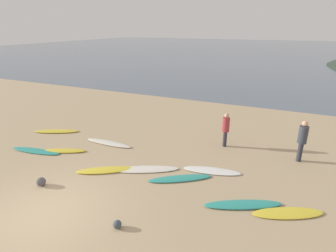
{
  "coord_description": "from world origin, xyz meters",
  "views": [
    {
      "loc": [
        6.16,
        -4.55,
        5.3
      ],
      "look_at": [
        0.93,
        6.99,
        0.6
      ],
      "focal_mm": 28.95,
      "sensor_mm": 36.0,
      "label": 1
    }
  ],
  "objects_px": {
    "surfboard_0": "(57,131)",
    "surfboard_2": "(64,151)",
    "beach_rock_far": "(117,224)",
    "surfboard_6": "(180,178)",
    "surfboard_9": "(288,213)",
    "surfboard_3": "(109,143)",
    "surfboard_5": "(145,169)",
    "person_0": "(302,138)",
    "surfboard_8": "(243,204)",
    "person_1": "(226,127)",
    "surfboard_1": "(36,151)",
    "surfboard_4": "(105,170)",
    "beach_rock_near": "(41,182)",
    "surfboard_7": "(212,171)"
  },
  "relations": [
    {
      "from": "surfboard_0",
      "to": "surfboard_2",
      "type": "relative_size",
      "value": 1.2
    },
    {
      "from": "surfboard_0",
      "to": "beach_rock_far",
      "type": "xyz_separation_m",
      "value": [
        7.11,
        -4.77,
        0.08
      ]
    },
    {
      "from": "surfboard_6",
      "to": "surfboard_9",
      "type": "distance_m",
      "value": 3.71
    },
    {
      "from": "surfboard_3",
      "to": "surfboard_5",
      "type": "relative_size",
      "value": 0.95
    },
    {
      "from": "surfboard_0",
      "to": "person_0",
      "type": "height_order",
      "value": "person_0"
    },
    {
      "from": "surfboard_2",
      "to": "surfboard_6",
      "type": "relative_size",
      "value": 0.83
    },
    {
      "from": "surfboard_5",
      "to": "surfboard_8",
      "type": "relative_size",
      "value": 1.07
    },
    {
      "from": "beach_rock_far",
      "to": "surfboard_6",
      "type": "bearing_deg",
      "value": 78.32
    },
    {
      "from": "surfboard_5",
      "to": "surfboard_6",
      "type": "distance_m",
      "value": 1.5
    },
    {
      "from": "surfboard_5",
      "to": "surfboard_3",
      "type": "bearing_deg",
      "value": 125.09
    },
    {
      "from": "person_1",
      "to": "surfboard_5",
      "type": "bearing_deg",
      "value": 105.94
    },
    {
      "from": "person_1",
      "to": "beach_rock_far",
      "type": "relative_size",
      "value": 6.66
    },
    {
      "from": "surfboard_1",
      "to": "person_0",
      "type": "bearing_deg",
      "value": 11.46
    },
    {
      "from": "surfboard_0",
      "to": "surfboard_5",
      "type": "bearing_deg",
      "value": -39.6
    },
    {
      "from": "surfboard_0",
      "to": "surfboard_4",
      "type": "xyz_separation_m",
      "value": [
        4.86,
        -2.32,
        -0.0
      ]
    },
    {
      "from": "surfboard_5",
      "to": "surfboard_8",
      "type": "xyz_separation_m",
      "value": [
        3.88,
        -0.7,
        0.01
      ]
    },
    {
      "from": "surfboard_4",
      "to": "beach_rock_near",
      "type": "height_order",
      "value": "beach_rock_near"
    },
    {
      "from": "surfboard_7",
      "to": "surfboard_9",
      "type": "distance_m",
      "value": 3.16
    },
    {
      "from": "surfboard_7",
      "to": "person_0",
      "type": "xyz_separation_m",
      "value": [
        3.05,
        2.35,
        1.01
      ]
    },
    {
      "from": "surfboard_4",
      "to": "surfboard_7",
      "type": "height_order",
      "value": "surfboard_4"
    },
    {
      "from": "surfboard_1",
      "to": "surfboard_9",
      "type": "distance_m",
      "value": 10.46
    },
    {
      "from": "person_1",
      "to": "surfboard_6",
      "type": "bearing_deg",
      "value": 126.62
    },
    {
      "from": "surfboard_4",
      "to": "surfboard_6",
      "type": "xyz_separation_m",
      "value": [
        2.88,
        0.64,
        -0.01
      ]
    },
    {
      "from": "surfboard_1",
      "to": "surfboard_5",
      "type": "height_order",
      "value": "surfboard_1"
    },
    {
      "from": "person_0",
      "to": "surfboard_2",
      "type": "bearing_deg",
      "value": 171.1
    },
    {
      "from": "surfboard_9",
      "to": "person_0",
      "type": "xyz_separation_m",
      "value": [
        0.28,
        3.86,
        1.01
      ]
    },
    {
      "from": "surfboard_7",
      "to": "person_0",
      "type": "distance_m",
      "value": 3.98
    },
    {
      "from": "beach_rock_far",
      "to": "surfboard_8",
      "type": "bearing_deg",
      "value": 39.17
    },
    {
      "from": "surfboard_5",
      "to": "surfboard_6",
      "type": "xyz_separation_m",
      "value": [
        1.5,
        -0.07,
        0.01
      ]
    },
    {
      "from": "surfboard_9",
      "to": "beach_rock_near",
      "type": "height_order",
      "value": "beach_rock_near"
    },
    {
      "from": "surfboard_0",
      "to": "surfboard_1",
      "type": "xyz_separation_m",
      "value": [
        0.97,
        -2.18,
        -0.01
      ]
    },
    {
      "from": "surfboard_3",
      "to": "surfboard_7",
      "type": "relative_size",
      "value": 1.12
    },
    {
      "from": "surfboard_1",
      "to": "surfboard_3",
      "type": "distance_m",
      "value": 3.21
    },
    {
      "from": "beach_rock_far",
      "to": "surfboard_1",
      "type": "bearing_deg",
      "value": 157.18
    },
    {
      "from": "surfboard_5",
      "to": "surfboard_4",
      "type": "bearing_deg",
      "value": -179.95
    },
    {
      "from": "surfboard_4",
      "to": "surfboard_5",
      "type": "xyz_separation_m",
      "value": [
        1.39,
        0.72,
        -0.01
      ]
    },
    {
      "from": "surfboard_4",
      "to": "beach_rock_far",
      "type": "height_order",
      "value": "beach_rock_far"
    },
    {
      "from": "surfboard_6",
      "to": "surfboard_8",
      "type": "xyz_separation_m",
      "value": [
        2.38,
        -0.63,
        0.01
      ]
    },
    {
      "from": "surfboard_9",
      "to": "beach_rock_far",
      "type": "distance_m",
      "value": 5.04
    },
    {
      "from": "surfboard_9",
      "to": "person_1",
      "type": "height_order",
      "value": "person_1"
    },
    {
      "from": "surfboard_0",
      "to": "surfboard_6",
      "type": "xyz_separation_m",
      "value": [
        7.75,
        -1.68,
        -0.01
      ]
    },
    {
      "from": "beach_rock_near",
      "to": "surfboard_9",
      "type": "bearing_deg",
      "value": 13.57
    },
    {
      "from": "surfboard_4",
      "to": "beach_rock_far",
      "type": "xyz_separation_m",
      "value": [
        2.25,
        -2.44,
        0.08
      ]
    },
    {
      "from": "surfboard_2",
      "to": "surfboard_3",
      "type": "xyz_separation_m",
      "value": [
        1.3,
        1.52,
        0.0
      ]
    },
    {
      "from": "surfboard_7",
      "to": "person_0",
      "type": "relative_size",
      "value": 1.26
    },
    {
      "from": "beach_rock_near",
      "to": "beach_rock_far",
      "type": "height_order",
      "value": "beach_rock_near"
    },
    {
      "from": "person_1",
      "to": "surfboard_4",
      "type": "bearing_deg",
      "value": 98.06
    },
    {
      "from": "surfboard_0",
      "to": "person_0",
      "type": "distance_m",
      "value": 11.87
    },
    {
      "from": "surfboard_2",
      "to": "beach_rock_far",
      "type": "distance_m",
      "value": 5.87
    },
    {
      "from": "surfboard_1",
      "to": "surfboard_6",
      "type": "bearing_deg",
      "value": -4.19
    }
  ]
}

